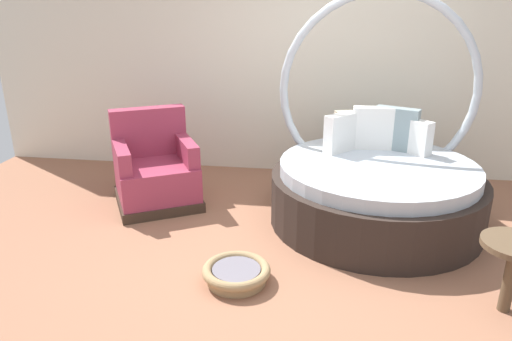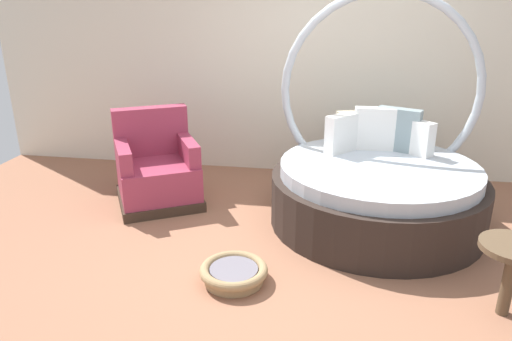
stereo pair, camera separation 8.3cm
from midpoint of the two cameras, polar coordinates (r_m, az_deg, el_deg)
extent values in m
cube|color=#936047|center=(3.96, 6.65, -10.35)|extent=(8.00, 8.00, 0.02)
cube|color=silver|center=(5.56, 8.48, 13.58)|extent=(8.00, 0.12, 2.76)
cylinder|color=#2D231E|center=(4.52, 14.84, -3.43)|extent=(1.94, 1.94, 0.47)
cylinder|color=#B2BCC6|center=(4.42, 15.17, 0.07)|extent=(1.79, 1.79, 0.12)
torus|color=#B2BCC6|center=(4.78, 15.29, 9.18)|extent=(1.93, 0.08, 1.93)
cube|color=white|center=(4.74, 19.42, 3.80)|extent=(0.31, 0.32, 0.33)
cube|color=gray|center=(4.79, 17.32, 4.76)|extent=(0.43, 0.28, 0.42)
cube|color=white|center=(4.76, 14.82, 4.93)|extent=(0.42, 0.13, 0.42)
cube|color=#BCB293|center=(4.86, 12.24, 5.02)|extent=(0.37, 0.24, 0.35)
cube|color=white|center=(4.62, 10.93, 4.46)|extent=(0.34, 0.35, 0.37)
cube|color=#38281E|center=(4.96, -11.14, -3.30)|extent=(1.09, 1.09, 0.10)
cube|color=#99334C|center=(4.88, -11.31, -0.93)|extent=(1.03, 1.03, 0.34)
cube|color=#99334C|center=(5.05, -12.20, 4.72)|extent=(0.74, 0.51, 0.50)
cube|color=#99334C|center=(4.76, -15.34, 1.77)|extent=(0.44, 0.66, 0.22)
cube|color=#99334C|center=(4.84, -7.80, 2.62)|extent=(0.44, 0.66, 0.22)
cylinder|color=#9E7F56|center=(3.60, -2.01, -12.87)|extent=(0.44, 0.44, 0.06)
torus|color=#9E7F56|center=(3.56, -2.02, -11.99)|extent=(0.51, 0.51, 0.07)
cylinder|color=slate|center=(3.57, -2.02, -12.13)|extent=(0.36, 0.36, 0.05)
cylinder|color=brown|center=(3.59, 28.86, -11.82)|extent=(0.08, 0.08, 0.48)
camera|label=1|loc=(0.04, -89.43, 0.21)|focal=32.96mm
camera|label=2|loc=(0.04, 90.57, -0.21)|focal=32.96mm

